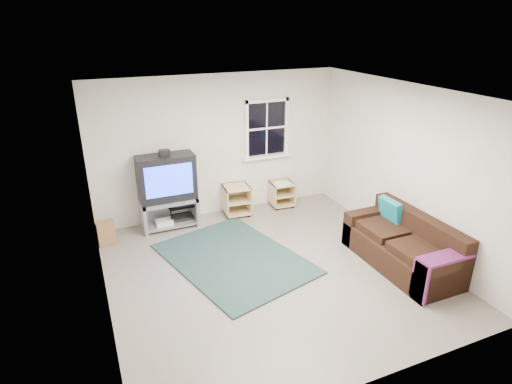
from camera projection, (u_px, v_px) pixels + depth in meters
name	position (u px, v px, depth m)	size (l,w,h in m)	color
room	(267.00, 132.00, 8.07)	(4.60, 4.62, 4.60)	slate
tv_unit	(167.00, 185.00, 7.40)	(0.98, 0.49, 1.43)	gray
av_rack	(181.00, 201.00, 7.68)	(0.50, 0.36, 1.00)	black
side_table_left	(236.00, 199.00, 8.10)	(0.51, 0.51, 0.56)	#DDC388
side_table_right	(281.00, 192.00, 8.46)	(0.47, 0.48, 0.51)	#DDC388
sofa	(403.00, 247.00, 6.40)	(0.83, 1.88, 0.86)	black
shag_rug	(234.00, 259.00, 6.64)	(1.71, 2.35, 0.03)	black
paper_bag	(106.00, 233.00, 7.03)	(0.29, 0.18, 0.41)	olive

